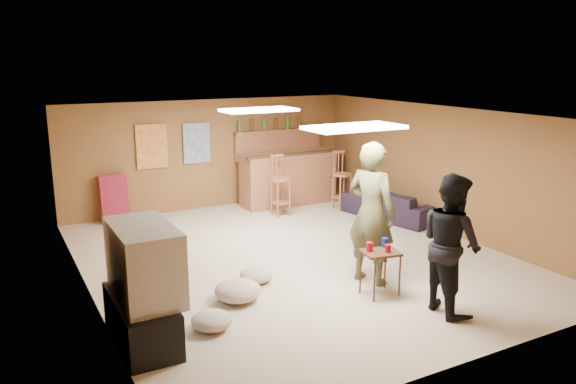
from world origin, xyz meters
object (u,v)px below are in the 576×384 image
tv_body (144,262)px  sofa (390,204)px  person_black (451,243)px  tray_table (380,273)px  person_olive (371,213)px  bar_counter (288,178)px

tv_body → sofa: (5.35, 2.57, -0.62)m
tv_body → person_black: 3.54m
tray_table → tv_body: bearing=175.6°
tv_body → tray_table: 3.03m
sofa → person_olive: bearing=124.3°
bar_counter → sofa: size_ratio=1.05×
bar_counter → person_olive: bearing=-103.8°
person_olive → sofa: (2.24, 2.37, -0.69)m
tv_body → person_black: person_black is taller
tv_body → sofa: size_ratio=0.57×
person_olive → bar_counter: bearing=-36.0°
sofa → tray_table: tray_table is taller
bar_counter → tray_table: bar_counter is taller
bar_counter → tv_body: bearing=-133.0°
person_olive → tray_table: size_ratio=3.30×
sofa → person_black: bearing=138.9°
person_black → tray_table: size_ratio=2.89×
bar_counter → person_olive: (-1.04, -4.25, 0.42)m
tv_body → tray_table: size_ratio=1.87×
person_black → bar_counter: bearing=-0.6°
tv_body → person_olive: bearing=3.7°
bar_counter → person_black: 5.50m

